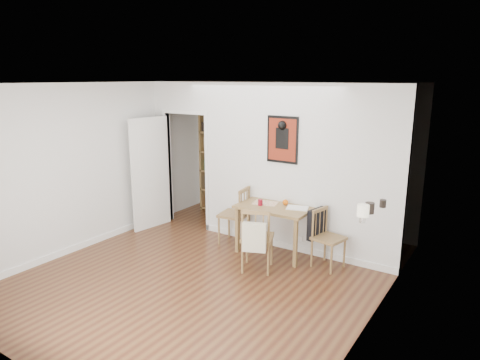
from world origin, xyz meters
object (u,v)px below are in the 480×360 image
Objects in this scene: dining_table at (275,211)px; bookshelf at (221,162)px; orange_fruit at (285,202)px; ceramic_jar_b at (383,203)px; chair_front at (257,238)px; chair_right at (328,238)px; notebook at (297,208)px; chair_left at (234,215)px; fireplace at (372,260)px; red_glass at (260,202)px; ceramic_jar_a at (370,208)px; mantel_lamp at (363,212)px.

bookshelf is at bearing 146.14° from dining_table.
orange_fruit is 0.91× the size of ceramic_jar_b.
chair_right is at bearing 38.56° from chair_front.
dining_table is 11.74× the size of ceramic_jar_b.
chair_left is at bearing -176.81° from notebook.
fireplace is 13.06× the size of ceramic_jar_b.
ceramic_jar_b reaches higher than chair_left.
fireplace is 2.08m from red_glass.
fireplace is at bearing -30.34° from bookshelf.
chair_front is 0.75× the size of fireplace.
ceramic_jar_a is at bearing -31.02° from orange_fruit.
mantel_lamp is (1.35, -1.23, 0.51)m from notebook.
ceramic_jar_a is (1.86, -0.70, 0.41)m from red_glass.
dining_table is 0.90× the size of fireplace.
chair_front is at bearing -173.92° from ceramic_jar_b.
bookshelf is 6.59× the size of notebook.
ceramic_jar_a is at bearing -101.24° from ceramic_jar_b.
mantel_lamp is (1.61, -0.51, 0.81)m from chair_front.
chair_left is 10.16× the size of red_glass.
red_glass is 0.57m from notebook.
dining_table is at bearing 164.04° from ceramic_jar_b.
fireplace reaches higher than chair_front.
chair_right reaches higher than dining_table.
chair_front is at bearing -109.73° from notebook.
ceramic_jar_b is (2.48, -0.49, 0.73)m from chair_left.
red_glass is 0.98× the size of ceramic_jar_b.
notebook is at bearing 169.78° from chair_right.
bookshelf is (-1.94, 1.30, 0.35)m from dining_table.
fireplace is 13.30× the size of red_glass.
orange_fruit is at bearing 149.15° from fireplace.
chair_front is 2.87m from bookshelf.
notebook is at bearing 137.49° from mantel_lamp.
red_glass reaches higher than dining_table.
red_glass is at bearing 159.00° from fireplace.
ceramic_jar_b is (3.66, -1.79, 0.19)m from bookshelf.
ceramic_jar_b is at bearing 92.34° from fireplace.
dining_table is 2.15m from mantel_lamp.
bookshelf is at bearing 151.53° from notebook.
ceramic_jar_a is 1.32× the size of ceramic_jar_b.
orange_fruit is (0.03, 0.79, 0.33)m from chair_front.
ceramic_jar_a is at bearing -33.59° from notebook.
chair_right is 0.86m from orange_fruit.
red_glass is 0.30× the size of notebook.
orange_fruit is 1.85m from ceramic_jar_a.
chair_left reaches higher than chair_front.
bookshelf is at bearing 132.14° from chair_left.
chair_right is 2.74× the size of notebook.
chair_right is 1.35m from ceramic_jar_a.
ceramic_jar_a is at bearing -26.04° from dining_table.
mantel_lamp is at bearing -39.27° from orange_fruit.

